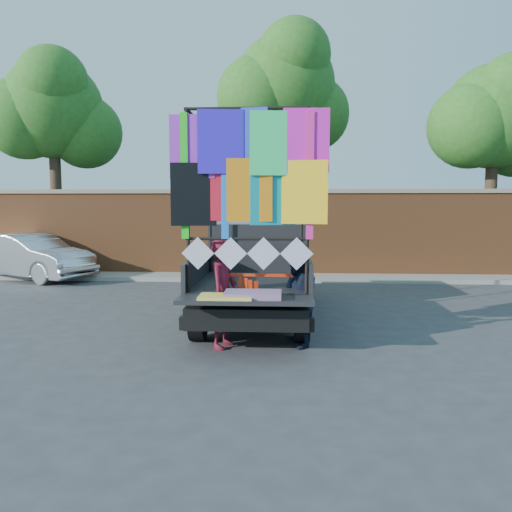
# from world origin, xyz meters

# --- Properties ---
(ground) EXTENTS (90.00, 90.00, 0.00)m
(ground) POSITION_xyz_m (0.00, 0.00, 0.00)
(ground) COLOR #38383A
(ground) RESTS_ON ground
(brick_wall) EXTENTS (30.00, 0.45, 2.61)m
(brick_wall) POSITION_xyz_m (0.00, 7.00, 1.33)
(brick_wall) COLOR brown
(brick_wall) RESTS_ON ground
(curb) EXTENTS (30.00, 1.20, 0.12)m
(curb) POSITION_xyz_m (0.00, 6.30, 0.06)
(curb) COLOR gray
(curb) RESTS_ON ground
(tree_left) EXTENTS (4.20, 3.30, 7.05)m
(tree_left) POSITION_xyz_m (-6.48, 8.12, 5.12)
(tree_left) COLOR #38281C
(tree_left) RESTS_ON ground
(tree_mid) EXTENTS (4.20, 3.30, 7.73)m
(tree_mid) POSITION_xyz_m (1.02, 8.12, 5.70)
(tree_mid) COLOR #38281C
(tree_mid) RESTS_ON ground
(tree_right) EXTENTS (4.20, 3.30, 6.62)m
(tree_right) POSITION_xyz_m (7.52, 8.12, 4.75)
(tree_right) COLOR #38281C
(tree_right) RESTS_ON ground
(pickup_truck) EXTENTS (2.25, 5.64, 3.55)m
(pickup_truck) POSITION_xyz_m (0.48, 1.99, 0.90)
(pickup_truck) COLOR black
(pickup_truck) RESTS_ON ground
(sedan) EXTENTS (4.23, 2.92, 1.32)m
(sedan) POSITION_xyz_m (-6.30, 5.98, 0.66)
(sedan) COLOR silver
(sedan) RESTS_ON ground
(woman) EXTENTS (0.55, 0.69, 1.65)m
(woman) POSITION_xyz_m (0.10, -0.57, 0.83)
(woman) COLOR maroon
(woman) RESTS_ON ground
(man) EXTENTS (0.74, 0.86, 1.53)m
(man) POSITION_xyz_m (1.22, -0.48, 0.76)
(man) COLOR #131C31
(man) RESTS_ON ground
(streamer_bundle) EXTENTS (0.96, 0.09, 0.66)m
(streamer_bundle) POSITION_xyz_m (0.55, -0.53, 0.91)
(streamer_bundle) COLOR red
(streamer_bundle) RESTS_ON ground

